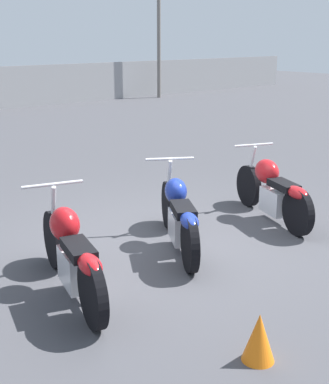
# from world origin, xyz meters

# --- Properties ---
(ground_plane) EXTENTS (60.00, 60.00, 0.00)m
(ground_plane) POSITION_xyz_m (0.00, 0.00, 0.00)
(ground_plane) COLOR #424247
(motorcycle_slot_0) EXTENTS (0.87, 2.10, 1.04)m
(motorcycle_slot_0) POSITION_xyz_m (-1.75, -0.44, 0.45)
(motorcycle_slot_0) COLOR black
(motorcycle_slot_0) RESTS_ON ground_plane
(motorcycle_slot_1) EXTENTS (1.24, 1.88, 1.02)m
(motorcycle_slot_1) POSITION_xyz_m (-0.07, -0.22, 0.44)
(motorcycle_slot_1) COLOR black
(motorcycle_slot_1) RESTS_ON ground_plane
(motorcycle_slot_2) EXTENTS (0.95, 1.93, 1.01)m
(motorcycle_slot_2) POSITION_xyz_m (1.70, -0.31, 0.45)
(motorcycle_slot_2) COLOR black
(motorcycle_slot_2) RESTS_ON ground_plane
(traffic_cone_near) EXTENTS (0.28, 0.28, 0.43)m
(traffic_cone_near) POSITION_xyz_m (-1.23, -2.46, 0.21)
(traffic_cone_near) COLOR orange
(traffic_cone_near) RESTS_ON ground_plane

